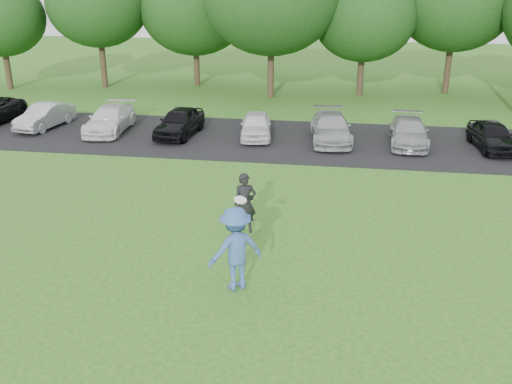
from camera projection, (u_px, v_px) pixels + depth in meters
The scene contains 6 objects.
ground at pixel (231, 306), 12.29m from camera, with size 100.00×100.00×0.00m, color #26661D.
parking_lot at pixel (291, 140), 24.25m from camera, with size 32.00×6.50×0.03m, color black.
frisbee_player at pixel (236, 249), 12.67m from camera, with size 1.46×1.32×2.33m.
camera_bystander at pixel (245, 203), 15.49m from camera, with size 0.71×0.57×1.69m.
parked_cars at pixel (297, 126), 24.06m from camera, with size 31.10×4.96×1.23m.
tree_row at pixel (338, 6), 31.23m from camera, with size 42.39×9.85×8.64m.
Camera 1 is at (2.17, -10.34, 6.77)m, focal length 40.00 mm.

